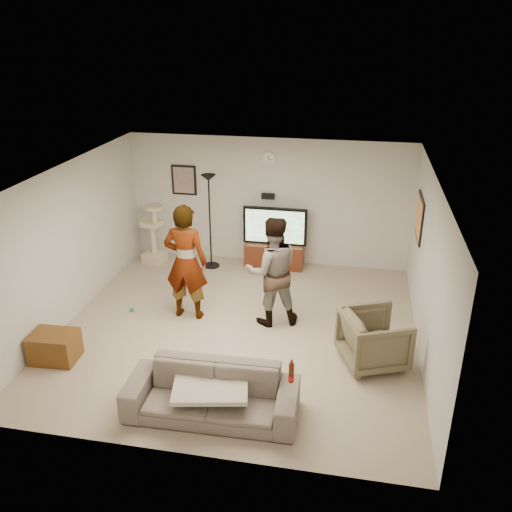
% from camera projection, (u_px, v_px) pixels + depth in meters
% --- Properties ---
extents(floor, '(5.50, 5.50, 0.02)m').
position_uv_depth(floor, '(239.00, 329.00, 8.57)').
color(floor, tan).
rests_on(floor, ground).
extents(ceiling, '(5.50, 5.50, 0.02)m').
position_uv_depth(ceiling, '(236.00, 174.00, 7.57)').
color(ceiling, silver).
rests_on(ceiling, wall_back).
extents(wall_back, '(5.50, 0.04, 2.50)m').
position_uv_depth(wall_back, '(269.00, 202.00, 10.55)').
color(wall_back, beige).
rests_on(wall_back, floor).
extents(wall_front, '(5.50, 0.04, 2.50)m').
position_uv_depth(wall_front, '(179.00, 361.00, 5.59)').
color(wall_front, beige).
rests_on(wall_front, floor).
extents(wall_left, '(0.04, 5.50, 2.50)m').
position_uv_depth(wall_left, '(68.00, 244.00, 8.55)').
color(wall_left, beige).
rests_on(wall_left, floor).
extents(wall_right, '(0.04, 5.50, 2.50)m').
position_uv_depth(wall_right, '(428.00, 271.00, 7.59)').
color(wall_right, beige).
rests_on(wall_right, floor).
extents(wall_clock, '(0.26, 0.04, 0.26)m').
position_uv_depth(wall_clock, '(269.00, 159.00, 10.18)').
color(wall_clock, white).
rests_on(wall_clock, wall_back).
extents(wall_speaker, '(0.25, 0.10, 0.10)m').
position_uv_depth(wall_speaker, '(268.00, 196.00, 10.44)').
color(wall_speaker, black).
rests_on(wall_speaker, wall_back).
extents(picture_back, '(0.42, 0.03, 0.52)m').
position_uv_depth(picture_back, '(184.00, 180.00, 10.68)').
color(picture_back, gray).
rests_on(picture_back, wall_back).
extents(picture_right, '(0.03, 0.78, 0.62)m').
position_uv_depth(picture_right, '(419.00, 218.00, 8.94)').
color(picture_right, '#FC8C46').
rests_on(picture_right, wall_right).
extents(tv_stand, '(1.14, 0.45, 0.48)m').
position_uv_depth(tv_stand, '(275.00, 255.00, 10.70)').
color(tv_stand, '#481F10').
rests_on(tv_stand, floor).
extents(console_box, '(0.40, 0.30, 0.07)m').
position_uv_depth(console_box, '(276.00, 273.00, 10.41)').
color(console_box, silver).
rests_on(console_box, floor).
extents(tv, '(1.24, 0.08, 0.74)m').
position_uv_depth(tv, '(275.00, 226.00, 10.46)').
color(tv, black).
rests_on(tv, tv_stand).
extents(tv_screen, '(1.14, 0.01, 0.65)m').
position_uv_depth(tv_screen, '(275.00, 227.00, 10.42)').
color(tv_screen, '#55F5A9').
rests_on(tv_screen, tv).
extents(floor_lamp, '(0.32, 0.32, 1.86)m').
position_uv_depth(floor_lamp, '(210.00, 222.00, 10.41)').
color(floor_lamp, black).
rests_on(floor_lamp, floor).
extents(cat_tree, '(0.47, 0.47, 1.22)m').
position_uv_depth(cat_tree, '(153.00, 234.00, 10.73)').
color(cat_tree, beige).
rests_on(cat_tree, floor).
extents(person_left, '(0.71, 0.48, 1.93)m').
position_uv_depth(person_left, '(186.00, 262.00, 8.59)').
color(person_left, gray).
rests_on(person_left, floor).
extents(person_right, '(1.04, 0.93, 1.79)m').
position_uv_depth(person_right, '(272.00, 271.00, 8.44)').
color(person_right, '#364F74').
rests_on(person_right, floor).
extents(sofa, '(2.13, 0.88, 0.62)m').
position_uv_depth(sofa, '(212.00, 393.00, 6.59)').
color(sofa, '#665C52').
rests_on(sofa, floor).
extents(throw_blanket, '(1.02, 0.86, 0.06)m').
position_uv_depth(throw_blanket, '(211.00, 386.00, 6.55)').
color(throw_blanket, beige).
rests_on(throw_blanket, sofa).
extents(beer_bottle, '(0.06, 0.06, 0.25)m').
position_uv_depth(beer_bottle, '(291.00, 373.00, 6.25)').
color(beer_bottle, '#501806').
rests_on(beer_bottle, sofa).
extents(armchair, '(1.11, 1.10, 0.78)m').
position_uv_depth(armchair, '(374.00, 339.00, 7.56)').
color(armchair, brown).
rests_on(armchair, floor).
extents(side_table, '(0.66, 0.51, 0.42)m').
position_uv_depth(side_table, '(55.00, 347.00, 7.71)').
color(side_table, '#543211').
rests_on(side_table, floor).
extents(toy_ball, '(0.07, 0.07, 0.07)m').
position_uv_depth(toy_ball, '(132.00, 309.00, 9.08)').
color(toy_ball, '#129279').
rests_on(toy_ball, floor).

